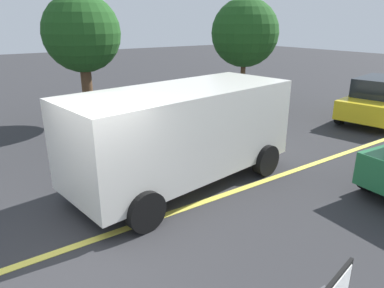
{
  "coord_description": "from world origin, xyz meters",
  "views": [
    {
      "loc": [
        -1.47,
        -5.17,
        3.54
      ],
      "look_at": [
        2.38,
        0.38,
        1.17
      ],
      "focal_mm": 32.89,
      "sensor_mm": 36.0,
      "label": 1
    }
  ],
  "objects_px": {
    "white_van": "(182,131)",
    "tree_left_verge": "(245,33)",
    "tree_centre_verge": "(82,34)",
    "car_yellow_mid_road": "(382,99)"
  },
  "relations": [
    {
      "from": "white_van",
      "to": "tree_centre_verge",
      "type": "xyz_separation_m",
      "value": [
        0.02,
        6.18,
        1.85
      ]
    },
    {
      "from": "white_van",
      "to": "tree_left_verge",
      "type": "relative_size",
      "value": 1.21
    },
    {
      "from": "tree_centre_verge",
      "to": "tree_left_verge",
      "type": "bearing_deg",
      "value": -9.4
    },
    {
      "from": "car_yellow_mid_road",
      "to": "tree_left_verge",
      "type": "bearing_deg",
      "value": 118.12
    },
    {
      "from": "car_yellow_mid_road",
      "to": "tree_centre_verge",
      "type": "bearing_deg",
      "value": 147.04
    },
    {
      "from": "tree_left_verge",
      "to": "white_van",
      "type": "bearing_deg",
      "value": -141.77
    },
    {
      "from": "tree_left_verge",
      "to": "tree_centre_verge",
      "type": "distance_m",
      "value": 6.56
    },
    {
      "from": "white_van",
      "to": "tree_centre_verge",
      "type": "height_order",
      "value": "tree_centre_verge"
    },
    {
      "from": "tree_left_verge",
      "to": "tree_centre_verge",
      "type": "xyz_separation_m",
      "value": [
        -6.47,
        1.07,
        0.05
      ]
    },
    {
      "from": "car_yellow_mid_road",
      "to": "tree_left_verge",
      "type": "xyz_separation_m",
      "value": [
        -2.55,
        4.78,
        2.25
      ]
    }
  ]
}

